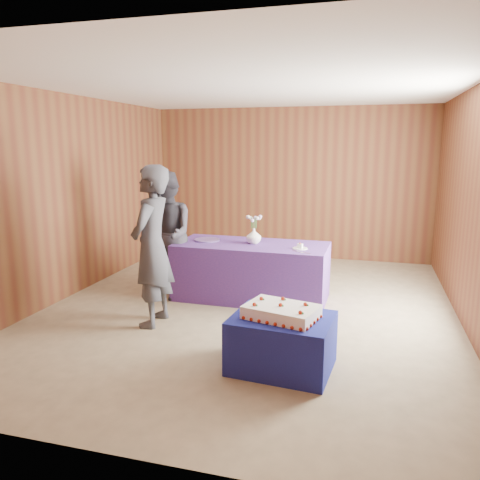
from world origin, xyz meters
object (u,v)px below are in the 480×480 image
at_px(serving_table, 251,271).
at_px(guest_right, 166,235).
at_px(vase, 254,236).
at_px(sheet_cake, 281,312).
at_px(guest_left, 152,247).
at_px(cake_table, 282,343).

relative_size(serving_table, guest_right, 1.17).
relative_size(vase, guest_right, 0.12).
height_order(sheet_cake, guest_left, guest_left).
bearing_deg(cake_table, vase, 116.42).
bearing_deg(guest_right, sheet_cake, 6.68).
bearing_deg(serving_table, cake_table, -67.04).
xyz_separation_m(guest_left, guest_right, (-0.26, 0.95, -0.06)).
xyz_separation_m(cake_table, guest_left, (-1.62, 0.71, 0.66)).
bearing_deg(guest_left, sheet_cake, 63.59).
bearing_deg(serving_table, sheet_cake, -67.45).
distance_m(sheet_cake, vase, 2.10).
bearing_deg(sheet_cake, cake_table, 87.48).
xyz_separation_m(sheet_cake, guest_right, (-1.87, 1.68, 0.30)).
relative_size(sheet_cake, guest_left, 0.41).
xyz_separation_m(vase, guest_right, (-1.14, -0.27, 0.00)).
distance_m(vase, guest_right, 1.17).
xyz_separation_m(serving_table, guest_right, (-1.12, -0.24, 0.48)).
bearing_deg(sheet_cake, vase, 124.83).
bearing_deg(vase, guest_right, -166.82).
bearing_deg(guest_right, guest_left, -26.28).
height_order(serving_table, guest_right, guest_right).
xyz_separation_m(vase, guest_left, (-0.88, -1.21, 0.06)).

